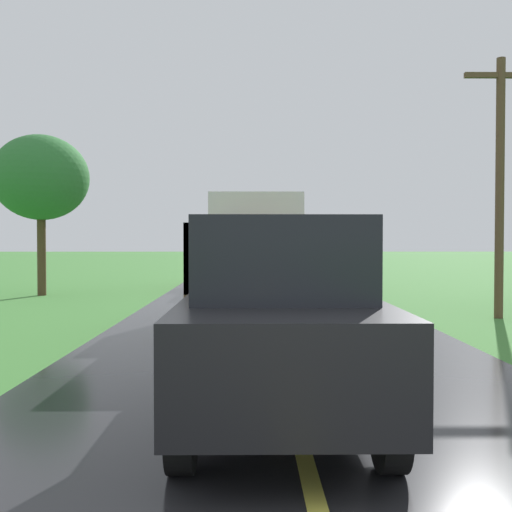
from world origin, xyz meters
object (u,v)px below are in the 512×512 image
banana_truck_far (250,249)px  following_car (278,318)px  banana_truck_near (257,257)px  roadside_tree_mid_right (41,178)px  utility_pole_roadside (500,178)px

banana_truck_far → following_car: (0.25, -17.55, -0.41)m
banana_truck_far → banana_truck_near: bearing=-89.2°
banana_truck_far → roadside_tree_mid_right: (-6.92, -3.53, 2.40)m
roadside_tree_mid_right → utility_pole_roadside: bearing=-25.0°
banana_truck_near → roadside_tree_mid_right: bearing=135.6°
utility_pole_roadside → roadside_tree_mid_right: utility_pole_roadside is taller
roadside_tree_mid_right → banana_truck_far: bearing=27.0°
banana_truck_near → utility_pole_roadside: bearing=9.8°
banana_truck_far → utility_pole_roadside: 11.23m
banana_truck_far → roadside_tree_mid_right: size_ratio=1.10×
following_car → banana_truck_far: bearing=90.8°
banana_truck_near → roadside_tree_mid_right: (-7.06, 6.90, 2.42)m
utility_pole_roadside → roadside_tree_mid_right: size_ratio=1.14×
utility_pole_roadside → following_car: 10.05m
banana_truck_far → utility_pole_roadside: (5.80, -9.45, 1.78)m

